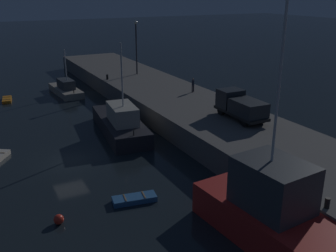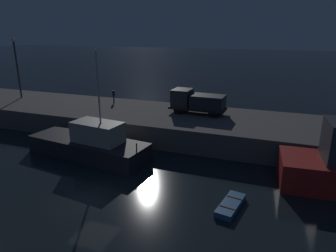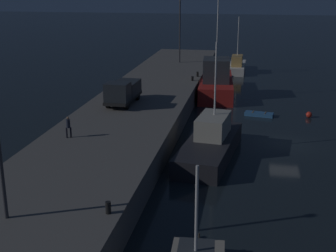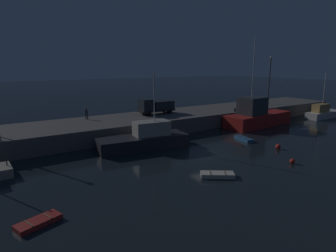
% 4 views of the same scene
% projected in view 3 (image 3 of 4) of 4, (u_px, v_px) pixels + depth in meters
% --- Properties ---
extents(ground_plane, '(320.00, 320.00, 0.00)m').
position_uv_depth(ground_plane, '(286.00, 144.00, 39.67)').
color(ground_plane, black).
extents(pier_quay, '(79.29, 9.31, 2.11)m').
position_uv_depth(pier_quay, '(128.00, 123.00, 41.72)').
color(pier_quay, '#5B5956').
rests_on(pier_quay, ground).
extents(fishing_trawler_red, '(12.60, 4.84, 13.32)m').
position_uv_depth(fishing_trawler_red, '(216.00, 82.00, 56.01)').
color(fishing_trawler_red, red).
rests_on(fishing_trawler_red, ground).
extents(fishing_boat_blue, '(8.51, 2.38, 8.20)m').
position_uv_depth(fishing_boat_blue, '(237.00, 66.00, 70.59)').
color(fishing_boat_blue, silver).
rests_on(fishing_boat_blue, ground).
extents(fishing_boat_orange, '(10.83, 4.62, 8.79)m').
position_uv_depth(fishing_boat_orange, '(210.00, 143.00, 36.54)').
color(fishing_boat_orange, '#232328').
rests_on(fishing_boat_orange, ground).
extents(rowboat_white_mid, '(1.49, 2.98, 0.40)m').
position_uv_depth(rowboat_white_mid, '(259.00, 114.00, 47.71)').
color(rowboat_white_mid, '#2D6099').
rests_on(rowboat_white_mid, ground).
extents(mooring_buoy_near, '(0.61, 0.61, 0.61)m').
position_uv_depth(mooring_buoy_near, '(309.00, 115.00, 47.11)').
color(mooring_buoy_near, red).
rests_on(mooring_buoy_near, ground).
extents(lamp_post_east, '(0.44, 0.44, 8.95)m').
position_uv_depth(lamp_post_east, '(180.00, 25.00, 64.87)').
color(lamp_post_east, '#38383D').
rests_on(lamp_post_east, pier_quay).
extents(utility_truck, '(5.67, 2.29, 2.36)m').
position_uv_depth(utility_truck, '(123.00, 91.00, 43.68)').
color(utility_truck, black).
rests_on(utility_truck, pier_quay).
extents(dockworker, '(0.40, 0.40, 1.60)m').
position_uv_depth(dockworker, '(68.00, 126.00, 34.37)').
color(dockworker, black).
rests_on(dockworker, pier_quay).
extents(bollard_west, '(0.28, 0.28, 0.59)m').
position_uv_depth(bollard_west, '(197.00, 74.00, 56.52)').
color(bollard_west, black).
rests_on(bollard_west, pier_quay).
extents(bollard_central, '(0.28, 0.28, 0.63)m').
position_uv_depth(bollard_central, '(108.00, 208.00, 23.27)').
color(bollard_central, black).
rests_on(bollard_central, pier_quay).
extents(bollard_east, '(0.28, 0.28, 0.52)m').
position_uv_depth(bollard_east, '(192.00, 79.00, 54.15)').
color(bollard_east, black).
rests_on(bollard_east, pier_quay).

